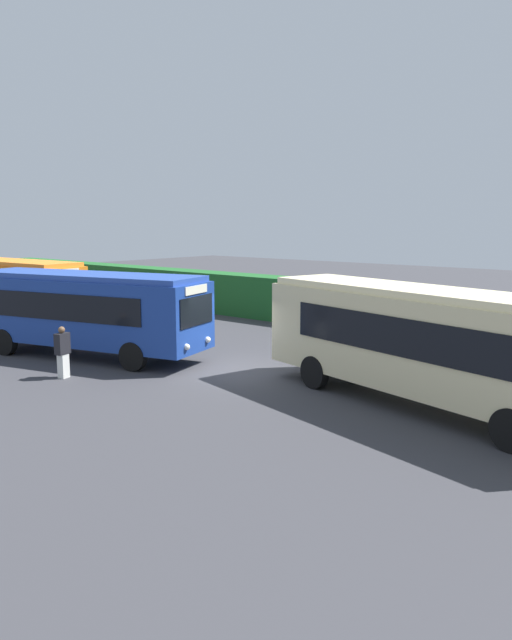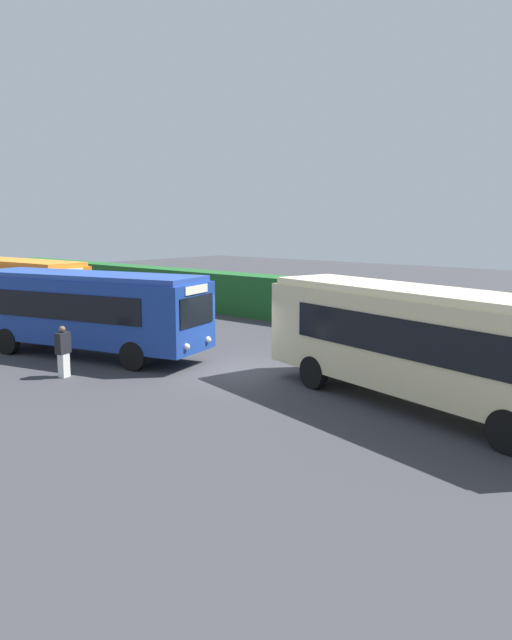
% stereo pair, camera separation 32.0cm
% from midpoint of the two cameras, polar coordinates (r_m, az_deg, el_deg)
% --- Properties ---
extents(ground_plane, '(100.34, 100.34, 0.00)m').
position_cam_midpoint_polar(ground_plane, '(21.02, -1.53, -4.61)').
color(ground_plane, '#38383D').
extents(bus_orange, '(10.31, 3.20, 3.01)m').
position_cam_midpoint_polar(bus_orange, '(34.85, -21.37, 3.17)').
color(bus_orange, orange).
rests_on(bus_orange, ground_plane).
extents(bus_blue, '(9.81, 4.90, 3.11)m').
position_cam_midpoint_polar(bus_blue, '(23.65, -14.95, 1.06)').
color(bus_blue, navy).
rests_on(bus_blue, ground_plane).
extents(bus_cream, '(10.70, 4.70, 3.24)m').
position_cam_midpoint_polar(bus_cream, '(16.96, 15.86, -1.86)').
color(bus_cream, beige).
rests_on(bus_cream, ground_plane).
extents(person_left, '(0.38, 0.54, 1.68)m').
position_cam_midpoint_polar(person_left, '(20.73, -17.01, -2.73)').
color(person_left, silver).
rests_on(person_left, ground_plane).
extents(person_center, '(0.53, 0.51, 1.84)m').
position_cam_midpoint_polar(person_center, '(20.44, 11.71, -2.41)').
color(person_center, '#334C8C').
rests_on(person_center, ground_plane).
extents(person_right, '(0.36, 0.47, 1.75)m').
position_cam_midpoint_polar(person_right, '(19.39, 21.08, -3.60)').
color(person_right, maroon).
rests_on(person_right, ground_plane).
extents(hedge_row, '(62.17, 1.69, 2.18)m').
position_cam_midpoint_polar(hedge_row, '(28.39, 11.56, 1.05)').
color(hedge_row, '#1E5C27').
rests_on(hedge_row, ground_plane).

